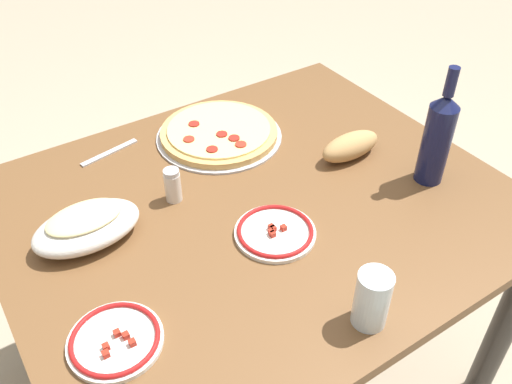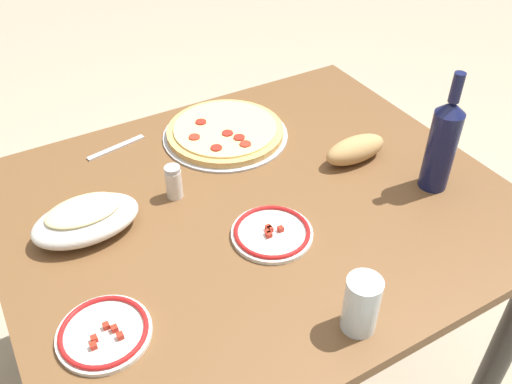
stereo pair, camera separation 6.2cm
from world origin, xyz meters
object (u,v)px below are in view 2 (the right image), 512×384
(bread_loaf, at_px, (355,150))
(spice_shaker, at_px, (174,182))
(dining_table, at_px, (256,235))
(water_glass, at_px, (361,304))
(wine_bottle, at_px, (442,144))
(side_plate_near, at_px, (272,233))
(pepperoni_pizza, at_px, (225,132))
(side_plate_far, at_px, (104,332))
(baked_pasta_dish, at_px, (86,218))

(bread_loaf, distance_m, spice_shaker, 0.48)
(dining_table, xyz_separation_m, spice_shaker, (-0.16, 0.12, 0.16))
(spice_shaker, bearing_deg, water_glass, -74.61)
(wine_bottle, distance_m, spice_shaker, 0.64)
(side_plate_near, height_order, spice_shaker, spice_shaker)
(dining_table, height_order, bread_loaf, bread_loaf)
(pepperoni_pizza, height_order, side_plate_far, pepperoni_pizza)
(dining_table, bearing_deg, bread_loaf, 3.22)
(dining_table, relative_size, water_glass, 9.59)
(wine_bottle, height_order, bread_loaf, wine_bottle)
(side_plate_near, relative_size, bread_loaf, 1.03)
(spice_shaker, bearing_deg, side_plate_near, -60.88)
(side_plate_near, bearing_deg, water_glass, -87.39)
(water_glass, distance_m, spice_shaker, 0.55)
(pepperoni_pizza, height_order, wine_bottle, wine_bottle)
(wine_bottle, bearing_deg, side_plate_near, 174.30)
(pepperoni_pizza, xyz_separation_m, spice_shaker, (-0.23, -0.17, 0.03))
(dining_table, distance_m, side_plate_near, 0.17)
(wine_bottle, distance_m, side_plate_far, 0.86)
(side_plate_near, bearing_deg, spice_shaker, 119.12)
(side_plate_far, height_order, spice_shaker, spice_shaker)
(bread_loaf, bearing_deg, dining_table, -176.78)
(water_glass, relative_size, side_plate_near, 0.67)
(pepperoni_pizza, distance_m, baked_pasta_dish, 0.49)
(baked_pasta_dish, relative_size, side_plate_near, 1.30)
(water_glass, xyz_separation_m, side_plate_far, (-0.42, 0.22, -0.05))
(water_glass, distance_m, bread_loaf, 0.54)
(wine_bottle, bearing_deg, bread_loaf, 119.75)
(dining_table, distance_m, baked_pasta_dish, 0.42)
(wine_bottle, relative_size, water_glass, 2.49)
(pepperoni_pizza, xyz_separation_m, baked_pasta_dish, (-0.45, -0.19, 0.03))
(side_plate_near, xyz_separation_m, spice_shaker, (-0.13, 0.24, 0.03))
(side_plate_far, relative_size, spice_shaker, 2.05)
(dining_table, xyz_separation_m, side_plate_far, (-0.44, -0.19, 0.12))
(side_plate_far, bearing_deg, dining_table, 23.84)
(wine_bottle, bearing_deg, pepperoni_pizza, 127.33)
(bread_loaf, relative_size, spice_shaker, 2.06)
(pepperoni_pizza, xyz_separation_m, wine_bottle, (0.35, -0.45, 0.11))
(bread_loaf, bearing_deg, side_plate_far, -164.25)
(dining_table, bearing_deg, baked_pasta_dish, 165.66)
(baked_pasta_dish, xyz_separation_m, spice_shaker, (0.22, 0.02, 0.00))
(pepperoni_pizza, distance_m, bread_loaf, 0.37)
(bread_loaf, bearing_deg, water_glass, -127.11)
(side_plate_near, xyz_separation_m, bread_loaf, (0.34, 0.14, 0.03))
(wine_bottle, xyz_separation_m, spice_shaker, (-0.57, 0.28, -0.08))
(dining_table, distance_m, wine_bottle, 0.50)
(spice_shaker, bearing_deg, dining_table, -36.33)
(water_glass, relative_size, spice_shaker, 1.42)
(side_plate_far, bearing_deg, water_glass, -27.21)
(baked_pasta_dish, bearing_deg, spice_shaker, 5.25)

